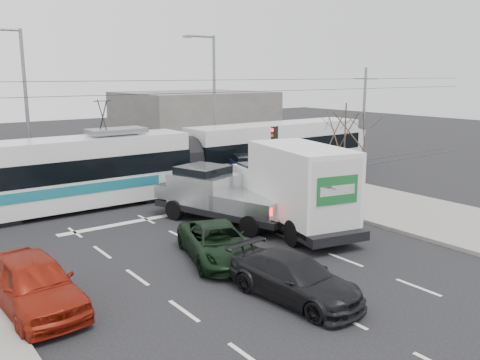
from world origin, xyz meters
TOP-DOWN VIEW (x-y plane):
  - ground at (0.00, 0.00)m, footprint 120.00×120.00m
  - sidewalk_right at (9.00, 0.00)m, footprint 6.00×60.00m
  - rails at (0.00, 10.00)m, footprint 60.00×1.60m
  - building_right at (12.00, 24.00)m, footprint 12.00×10.00m
  - bare_tree at (7.60, 2.50)m, footprint 2.40×2.40m
  - traffic_signal at (6.47, 6.50)m, footprint 0.44×0.44m
  - street_lamp_near at (7.31, 14.00)m, footprint 2.38×0.25m
  - street_lamp_far at (-4.19, 16.00)m, footprint 2.38×0.25m
  - catenary at (0.00, 10.00)m, footprint 60.00×0.20m
  - tram at (2.56, 9.62)m, footprint 25.70×2.78m
  - silver_pickup at (0.85, 3.89)m, footprint 4.12×7.05m
  - box_truck at (2.73, 0.90)m, footprint 4.03×7.71m
  - navy_pickup at (4.64, 6.07)m, footprint 3.90×5.69m
  - green_car at (-1.95, -0.24)m, footprint 3.36×4.99m
  - red_car at (-8.32, -0.41)m, footprint 2.12×4.78m
  - dark_car at (-1.95, -4.26)m, footprint 2.30×4.65m

SIDE VIEW (x-z plane):
  - ground at x=0.00m, z-range 0.00..0.00m
  - rails at x=0.00m, z-range 0.00..0.03m
  - sidewalk_right at x=9.00m, z-range 0.00..0.15m
  - green_car at x=-1.95m, z-range 0.00..1.27m
  - dark_car at x=-1.95m, z-range 0.00..1.30m
  - red_car at x=-8.32m, z-range 0.00..1.60m
  - navy_pickup at x=4.64m, z-range -0.02..2.25m
  - silver_pickup at x=0.85m, z-range -0.01..2.42m
  - box_truck at x=2.73m, z-range -0.02..3.65m
  - tram at x=2.56m, z-range -0.76..4.48m
  - building_right at x=12.00m, z-range 0.00..5.00m
  - traffic_signal at x=6.47m, z-range 0.94..4.54m
  - bare_tree at x=7.60m, z-range 1.29..6.29m
  - catenary at x=0.00m, z-range 0.38..7.38m
  - street_lamp_near at x=7.31m, z-range 0.61..9.61m
  - street_lamp_far at x=-4.19m, z-range 0.61..9.61m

